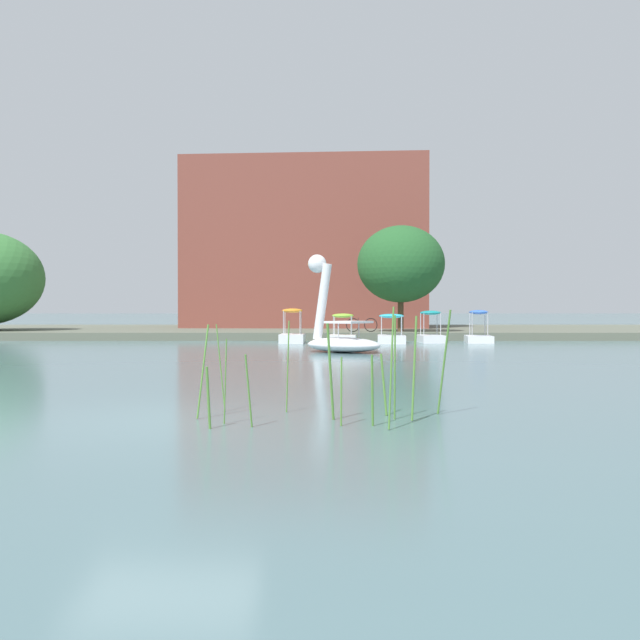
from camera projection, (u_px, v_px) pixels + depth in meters
ground_plane at (170, 421)px, 9.92m from camera, size 601.04×601.04×0.00m
shore_bank_far at (290, 331)px, 45.49m from camera, size 131.18×19.87×0.40m
swan_boat at (342, 332)px, 26.15m from camera, size 3.46×3.21×3.61m
pedal_boat_orange at (296, 334)px, 33.44m from camera, size 1.19×2.07×1.61m
pedal_boat_lime at (346, 334)px, 33.66m from camera, size 1.41×2.05×1.37m
pedal_boat_cyan at (395, 335)px, 33.11m from camera, size 1.42×2.20×1.36m
pedal_boat_teal at (434, 334)px, 33.63m from camera, size 1.18×2.00×1.51m
pedal_boat_blue at (482, 333)px, 33.51m from camera, size 1.39×2.13×1.53m
tree_broadleaf_behind_dock at (404, 264)px, 37.62m from camera, size 6.22×6.10×5.57m
bicycle_parked at (365, 325)px, 37.12m from camera, size 1.65×0.38×0.73m
apartment_block at (312, 247)px, 48.09m from camera, size 16.05×9.64×10.78m
reed_clump_foreground at (344, 375)px, 9.97m from camera, size 3.65×1.72×1.59m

